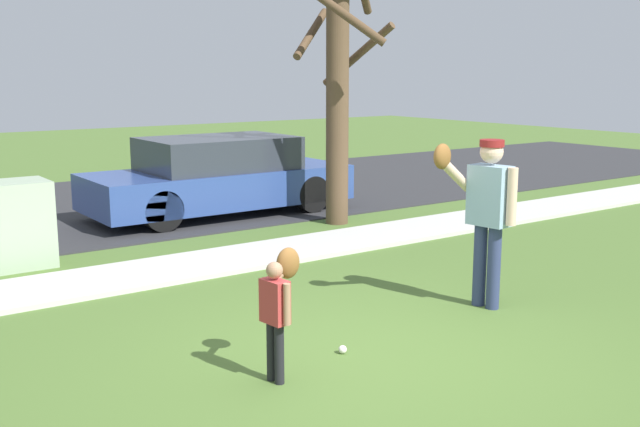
{
  "coord_description": "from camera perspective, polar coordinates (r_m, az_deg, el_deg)",
  "views": [
    {
      "loc": [
        -3.89,
        -4.78,
        2.44
      ],
      "look_at": [
        0.5,
        1.38,
        1.0
      ],
      "focal_mm": 41.9,
      "sensor_mm": 36.0,
      "label": 1
    }
  ],
  "objects": [
    {
      "name": "ground_plane",
      "position": [
        9.47,
        -9.95,
        -4.32
      ],
      "size": [
        48.0,
        48.0,
        0.0
      ],
      "primitive_type": "plane",
      "color": "#4C6B2D"
    },
    {
      "name": "utility_cabinet",
      "position": [
        10.15,
        -22.16,
        -0.76
      ],
      "size": [
        0.8,
        0.71,
        1.1
      ],
      "primitive_type": "cube",
      "color": "#9EB293",
      "rests_on": "ground"
    },
    {
      "name": "street_tree_near",
      "position": [
        11.98,
        1.38,
        9.82
      ],
      "size": [
        1.84,
        1.88,
        4.16
      ],
      "color": "brown",
      "rests_on": "ground"
    },
    {
      "name": "baseball",
      "position": [
        6.67,
        1.74,
        -10.34
      ],
      "size": [
        0.07,
        0.07,
        0.07
      ],
      "primitive_type": "sphere",
      "color": "white",
      "rests_on": "ground"
    },
    {
      "name": "sidewalk_strip",
      "position": [
        9.55,
        -10.22,
        -4.02
      ],
      "size": [
        36.0,
        1.2,
        0.06
      ],
      "primitive_type": "cube",
      "color": "beige",
      "rests_on": "ground"
    },
    {
      "name": "road_surface",
      "position": [
        14.14,
        -18.93,
        0.3
      ],
      "size": [
        36.0,
        6.8,
        0.02
      ],
      "primitive_type": "cube",
      "color": "#2D2D30",
      "rests_on": "ground"
    },
    {
      "name": "parked_wagon_blue",
      "position": [
        12.95,
        -7.75,
        2.79
      ],
      "size": [
        4.5,
        1.8,
        1.33
      ],
      "rotation": [
        0.0,
        0.0,
        3.14
      ],
      "color": "#2D478C",
      "rests_on": "road_surface"
    },
    {
      "name": "person_child",
      "position": [
        5.97,
        -3.15,
        -6.46
      ],
      "size": [
        0.44,
        0.44,
        1.03
      ],
      "rotation": [
        0.0,
        0.0,
        0.13
      ],
      "color": "black",
      "rests_on": "ground"
    },
    {
      "name": "person_adult",
      "position": [
        7.85,
        12.56,
        0.68
      ],
      "size": [
        0.76,
        0.62,
        1.76
      ],
      "rotation": [
        0.0,
        0.0,
        -3.01
      ],
      "color": "navy",
      "rests_on": "ground"
    }
  ]
}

